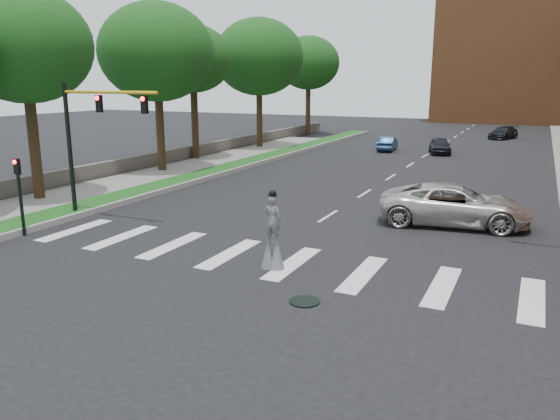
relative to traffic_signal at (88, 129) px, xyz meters
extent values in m
plane|color=black|center=(9.78, -3.00, -4.15)|extent=(160.00, 160.00, 0.00)
cube|color=#154916|center=(-1.72, 17.00, -4.03)|extent=(2.00, 60.00, 0.25)
cube|color=gray|center=(-0.67, 17.00, -4.01)|extent=(0.20, 60.00, 0.28)
cube|color=slate|center=(-4.72, 7.00, -4.06)|extent=(4.00, 60.00, 0.18)
cube|color=#514B45|center=(-7.22, 19.00, -3.60)|extent=(0.50, 56.00, 1.10)
cylinder|color=black|center=(12.78, -5.00, -4.13)|extent=(0.90, 0.90, 0.04)
cube|color=#9C5A31|center=(15.78, 75.00, 4.85)|extent=(26.00, 14.00, 18.00)
cylinder|color=black|center=(-1.22, 0.00, -1.05)|extent=(0.20, 0.20, 6.20)
cylinder|color=gold|center=(1.38, 0.00, 1.65)|extent=(5.20, 0.14, 0.14)
cube|color=black|center=(0.78, 0.00, 1.15)|extent=(0.28, 0.18, 0.75)
cylinder|color=#FF0C0C|center=(0.78, -0.10, 1.40)|extent=(0.18, 0.06, 0.18)
cube|color=black|center=(3.28, 0.00, 1.15)|extent=(0.28, 0.18, 0.75)
cylinder|color=#FF0C0C|center=(3.28, -0.10, 1.40)|extent=(0.18, 0.06, 0.18)
cylinder|color=black|center=(-0.52, -3.50, -2.65)|extent=(0.14, 0.14, 3.00)
cube|color=black|center=(-0.52, -3.50, -1.25)|extent=(0.25, 0.16, 0.65)
cylinder|color=#FF0C0C|center=(-0.52, -3.60, -1.05)|extent=(0.16, 0.05, 0.16)
cylinder|color=black|center=(10.82, -2.76, -3.71)|extent=(0.07, 0.07, 0.89)
cylinder|color=black|center=(10.50, -2.75, -3.71)|extent=(0.07, 0.07, 0.89)
cone|color=#5A5A5F|center=(10.82, -2.76, -3.60)|extent=(0.52, 0.52, 1.11)
cone|color=#5A5A5F|center=(10.50, -2.75, -3.60)|extent=(0.52, 0.52, 1.11)
imported|color=#5A5A5F|center=(10.66, -2.76, -2.42)|extent=(0.63, 0.42, 1.68)
sphere|color=black|center=(10.66, -2.76, -1.52)|extent=(0.26, 0.26, 0.26)
cylinder|color=black|center=(10.66, -2.76, -1.57)|extent=(0.34, 0.34, 0.02)
cube|color=gold|center=(10.66, -2.62, -1.96)|extent=(0.22, 0.05, 0.10)
imported|color=beige|center=(15.41, 5.99, -3.25)|extent=(6.86, 3.85, 1.81)
imported|color=black|center=(10.66, 30.85, -3.43)|extent=(2.70, 4.50, 1.44)
imported|color=navy|center=(5.95, 30.94, -3.50)|extent=(1.73, 4.04, 1.29)
imported|color=black|center=(14.90, 46.77, -3.48)|extent=(3.32, 4.98, 1.34)
cylinder|color=black|center=(-5.43, 1.62, -0.99)|extent=(0.56, 0.56, 6.32)
ellipsoid|color=#113913|center=(-5.43, 1.62, 3.86)|extent=(6.80, 6.80, 5.78)
cylinder|color=black|center=(-5.32, 12.13, -1.04)|extent=(0.56, 0.56, 6.22)
ellipsoid|color=#113913|center=(-5.32, 12.13, 4.01)|extent=(7.75, 7.75, 6.59)
cylinder|color=black|center=(-6.55, 18.22, -0.94)|extent=(0.56, 0.56, 6.43)
ellipsoid|color=#113913|center=(-6.55, 18.22, 3.82)|extent=(6.17, 6.17, 5.24)
cylinder|color=black|center=(-5.57, 27.53, -0.97)|extent=(0.56, 0.56, 6.36)
ellipsoid|color=#113913|center=(-5.57, 27.53, 4.28)|extent=(8.25, 8.25, 7.02)
cylinder|color=black|center=(-6.35, 41.42, -0.90)|extent=(0.56, 0.56, 6.51)
ellipsoid|color=#113913|center=(-6.35, 41.42, 4.15)|extent=(7.15, 7.15, 6.08)
camera|label=1|loc=(18.48, -18.72, 2.14)|focal=35.00mm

